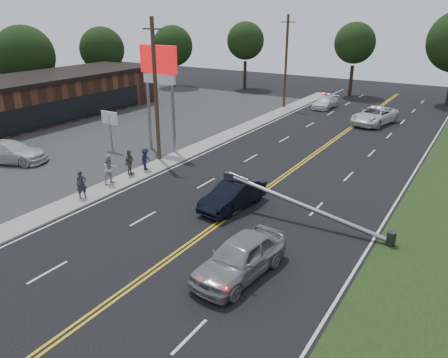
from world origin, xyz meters
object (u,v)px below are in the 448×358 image
Objects in this scene: pylon_sign at (159,73)px; utility_pole_far at (286,62)px; waiting_sedan at (240,257)px; crashed_sedan at (233,195)px; bystander_b at (110,169)px; small_sign at (110,121)px; fallen_streetlight at (313,209)px; utility_pole_mid at (156,91)px; parked_car at (9,152)px; bystander_d at (129,162)px; emergency_a at (375,116)px; emergency_b at (325,103)px; bystander_a at (82,185)px; bystander_c at (146,159)px.

pylon_sign is 20.06m from utility_pole_far.
crashed_sedan is at bearing 128.90° from waiting_sedan.
utility_pole_far is 27.75m from bystander_b.
small_sign reaches higher than fallen_streetlight.
utility_pole_mid is 22.00m from utility_pole_far.
utility_pole_far is 5.23× the size of bystander_b.
waiting_sedan is 0.91× the size of parked_car.
bystander_d is at bearing -72.23° from pylon_sign.
emergency_a is (19.59, 25.65, 0.03)m from parked_car.
utility_pole_mid is 2.02× the size of waiting_sedan.
parked_car is at bearing -133.57° from pylon_sign.
pylon_sign is at bearing 154.97° from crashed_sedan.
waiting_sedan is at bearing -68.59° from utility_pole_far.
bystander_a is (-3.25, -32.21, 0.31)m from emergency_b.
utility_pole_mid reaches higher than bystander_c.
bystander_d is (-3.57, -27.90, 0.35)m from emergency_b.
pylon_sign is 7.00m from bystander_c.
utility_pole_mid is at bearing 147.43° from waiting_sedan.
pylon_sign is 4.63× the size of bystander_d.
utility_pole_mid is 25.02m from emergency_b.
emergency_a is 25.36m from bystander_d.
parked_car is 9.94m from bystander_a.
utility_pole_far reaches higher than bystander_d.
pylon_sign is 5.23× the size of bystander_c.
bystander_b is 1.11× the size of bystander_d.
small_sign is 1.88× the size of bystander_a.
bystander_b is at bearing -109.53° from parked_car.
utility_pole_mid is (4.80, 0.00, 2.75)m from small_sign.
bystander_a is at bearing -159.21° from bystander_b.
bystander_b is at bearing -88.72° from utility_pole_far.
emergency_a is (15.45, 19.62, -1.52)m from small_sign.
pylon_sign is at bearing -93.72° from utility_pole_far.
waiting_sedan is at bearing -73.51° from emergency_b.
utility_pole_far reaches higher than bystander_c.
small_sign is 1.80× the size of bystander_d.
utility_pole_far is 11.72m from emergency_a.
emergency_a is 27.01m from bystander_b.
pylon_sign is 4.85× the size of bystander_a.
waiting_sedan is at bearing -123.14° from parked_car.
utility_pole_far is 34.49m from waiting_sedan.
utility_pole_mid is 1.85× the size of parked_car.
small_sign is at bearing -57.46° from parked_car.
crashed_sedan is 6.72m from waiting_sedan.
emergency_a is 8.06m from emergency_b.
utility_pole_far is 1.85× the size of parked_car.
parked_car is 3.29× the size of bystander_a.
emergency_a reaches higher than parked_car.
pylon_sign is at bearing 29.74° from small_sign.
emergency_b is (13.01, 30.31, -0.15)m from parked_car.
utility_pole_mid is at bearing -90.00° from utility_pole_far.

